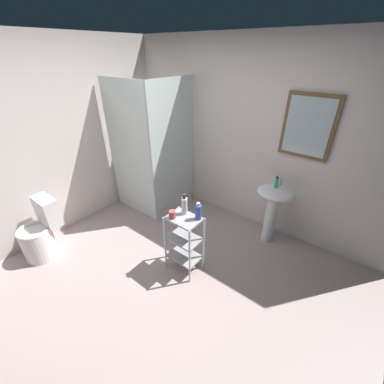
{
  "coord_description": "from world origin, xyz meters",
  "views": [
    {
      "loc": [
        1.45,
        -1.19,
        2.3
      ],
      "look_at": [
        -0.07,
        0.77,
        0.85
      ],
      "focal_mm": 22.83,
      "sensor_mm": 36.0,
      "label": 1
    }
  ],
  "objects_px": {
    "toilet": "(41,234)",
    "shampoo_bottle_blue": "(198,212)",
    "hand_soap_bottle": "(276,182)",
    "shower_stall": "(155,179)",
    "lotion_bottle_white": "(184,205)",
    "pedestal_sink": "(273,204)",
    "rinse_cup": "(172,214)",
    "storage_cart": "(184,240)"
  },
  "relations": [
    {
      "from": "toilet",
      "to": "shampoo_bottle_blue",
      "type": "xyz_separation_m",
      "value": [
        1.7,
        1.0,
        0.51
      ]
    },
    {
      "from": "hand_soap_bottle",
      "to": "shampoo_bottle_blue",
      "type": "height_order",
      "value": "hand_soap_bottle"
    },
    {
      "from": "shower_stall",
      "to": "lotion_bottle_white",
      "type": "height_order",
      "value": "shower_stall"
    },
    {
      "from": "hand_soap_bottle",
      "to": "pedestal_sink",
      "type": "bearing_deg",
      "value": -52.34
    },
    {
      "from": "toilet",
      "to": "rinse_cup",
      "type": "bearing_deg",
      "value": 29.86
    },
    {
      "from": "toilet",
      "to": "shampoo_bottle_blue",
      "type": "relative_size",
      "value": 3.76
    },
    {
      "from": "pedestal_sink",
      "to": "shampoo_bottle_blue",
      "type": "bearing_deg",
      "value": -114.01
    },
    {
      "from": "shower_stall",
      "to": "storage_cart",
      "type": "relative_size",
      "value": 2.7
    },
    {
      "from": "shower_stall",
      "to": "pedestal_sink",
      "type": "xyz_separation_m",
      "value": [
        1.87,
        0.29,
        0.12
      ]
    },
    {
      "from": "lotion_bottle_white",
      "to": "shower_stall",
      "type": "bearing_deg",
      "value": 149.3
    },
    {
      "from": "toilet",
      "to": "storage_cart",
      "type": "distance_m",
      "value": 1.82
    },
    {
      "from": "toilet",
      "to": "rinse_cup",
      "type": "height_order",
      "value": "rinse_cup"
    },
    {
      "from": "hand_soap_bottle",
      "to": "rinse_cup",
      "type": "distance_m",
      "value": 1.37
    },
    {
      "from": "pedestal_sink",
      "to": "toilet",
      "type": "xyz_separation_m",
      "value": [
        -2.15,
        -2.01,
        -0.26
      ]
    },
    {
      "from": "pedestal_sink",
      "to": "lotion_bottle_white",
      "type": "relative_size",
      "value": 3.3
    },
    {
      "from": "pedestal_sink",
      "to": "rinse_cup",
      "type": "height_order",
      "value": "rinse_cup"
    },
    {
      "from": "shower_stall",
      "to": "pedestal_sink",
      "type": "relative_size",
      "value": 2.47
    },
    {
      "from": "storage_cart",
      "to": "lotion_bottle_white",
      "type": "distance_m",
      "value": 0.42
    },
    {
      "from": "toilet",
      "to": "shower_stall",
      "type": "bearing_deg",
      "value": 80.92
    },
    {
      "from": "hand_soap_bottle",
      "to": "rinse_cup",
      "type": "xyz_separation_m",
      "value": [
        -0.65,
        -1.2,
        -0.09
      ]
    },
    {
      "from": "lotion_bottle_white",
      "to": "shampoo_bottle_blue",
      "type": "relative_size",
      "value": 1.22
    },
    {
      "from": "toilet",
      "to": "lotion_bottle_white",
      "type": "relative_size",
      "value": 3.09
    },
    {
      "from": "lotion_bottle_white",
      "to": "rinse_cup",
      "type": "xyz_separation_m",
      "value": [
        -0.05,
        -0.14,
        -0.06
      ]
    },
    {
      "from": "lotion_bottle_white",
      "to": "rinse_cup",
      "type": "relative_size",
      "value": 2.77
    },
    {
      "from": "pedestal_sink",
      "to": "toilet",
      "type": "bearing_deg",
      "value": -136.87
    },
    {
      "from": "rinse_cup",
      "to": "shampoo_bottle_blue",
      "type": "bearing_deg",
      "value": 34.3
    },
    {
      "from": "rinse_cup",
      "to": "pedestal_sink",
      "type": "bearing_deg",
      "value": 59.82
    },
    {
      "from": "lotion_bottle_white",
      "to": "pedestal_sink",
      "type": "bearing_deg",
      "value": 58.52
    },
    {
      "from": "shower_stall",
      "to": "shampoo_bottle_blue",
      "type": "bearing_deg",
      "value": -27.05
    },
    {
      "from": "shower_stall",
      "to": "storage_cart",
      "type": "height_order",
      "value": "shower_stall"
    },
    {
      "from": "shower_stall",
      "to": "lotion_bottle_white",
      "type": "xyz_separation_m",
      "value": [
        1.24,
        -0.74,
        0.38
      ]
    },
    {
      "from": "shower_stall",
      "to": "toilet",
      "type": "bearing_deg",
      "value": -99.08
    },
    {
      "from": "shower_stall",
      "to": "hand_soap_bottle",
      "type": "bearing_deg",
      "value": 9.87
    },
    {
      "from": "storage_cart",
      "to": "rinse_cup",
      "type": "distance_m",
      "value": 0.37
    },
    {
      "from": "toilet",
      "to": "rinse_cup",
      "type": "relative_size",
      "value": 8.56
    },
    {
      "from": "hand_soap_bottle",
      "to": "shampoo_bottle_blue",
      "type": "bearing_deg",
      "value": -112.11
    },
    {
      "from": "storage_cart",
      "to": "rinse_cup",
      "type": "relative_size",
      "value": 8.34
    },
    {
      "from": "pedestal_sink",
      "to": "hand_soap_bottle",
      "type": "xyz_separation_m",
      "value": [
        -0.03,
        0.03,
        0.3
      ]
    },
    {
      "from": "rinse_cup",
      "to": "lotion_bottle_white",
      "type": "bearing_deg",
      "value": 70.17
    },
    {
      "from": "shampoo_bottle_blue",
      "to": "toilet",
      "type": "bearing_deg",
      "value": -149.52
    },
    {
      "from": "shower_stall",
      "to": "toilet",
      "type": "height_order",
      "value": "shower_stall"
    },
    {
      "from": "pedestal_sink",
      "to": "storage_cart",
      "type": "distance_m",
      "value": 1.25
    }
  ]
}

